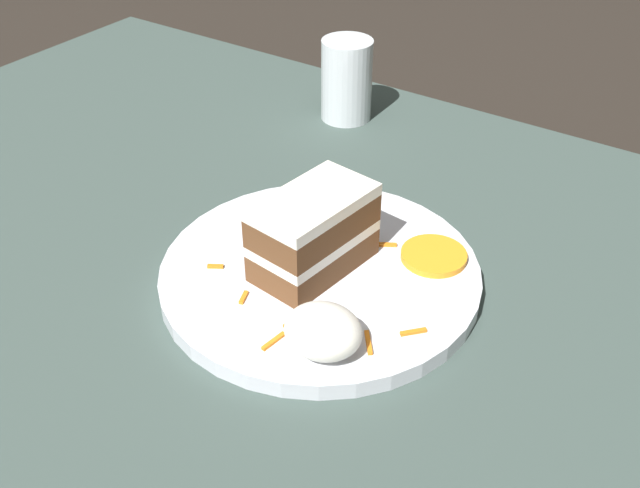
# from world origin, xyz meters

# --- Properties ---
(ground_plane) EXTENTS (6.00, 6.00, 0.00)m
(ground_plane) POSITION_xyz_m (0.00, 0.00, 0.00)
(ground_plane) COLOR black
(ground_plane) RESTS_ON ground
(dining_table) EXTENTS (1.35, 0.81, 0.02)m
(dining_table) POSITION_xyz_m (0.00, 0.00, 0.01)
(dining_table) COLOR #384742
(dining_table) RESTS_ON ground
(plate) EXTENTS (0.31, 0.31, 0.02)m
(plate) POSITION_xyz_m (-0.02, 0.02, 0.03)
(plate) COLOR silver
(plate) RESTS_ON dining_table
(cake_slice) EXTENTS (0.08, 0.12, 0.08)m
(cake_slice) POSITION_xyz_m (-0.01, 0.03, 0.08)
(cake_slice) COLOR brown
(cake_slice) RESTS_ON plate
(cream_dollop) EXTENTS (0.07, 0.06, 0.04)m
(cream_dollop) POSITION_xyz_m (-0.08, 0.11, 0.06)
(cream_dollop) COLOR white
(cream_dollop) RESTS_ON plate
(orange_garnish) EXTENTS (0.06, 0.06, 0.01)m
(orange_garnish) POSITION_xyz_m (-0.10, -0.05, 0.04)
(orange_garnish) COLOR orange
(orange_garnish) RESTS_ON plate
(carrot_shreds_scatter) EXTENTS (0.24, 0.19, 0.00)m
(carrot_shreds_scatter) POSITION_xyz_m (-0.04, 0.07, 0.04)
(carrot_shreds_scatter) COLOR orange
(carrot_shreds_scatter) RESTS_ON plate
(drinking_glass) EXTENTS (0.07, 0.07, 0.11)m
(drinking_glass) POSITION_xyz_m (0.15, -0.29, 0.07)
(drinking_glass) COLOR silver
(drinking_glass) RESTS_ON dining_table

